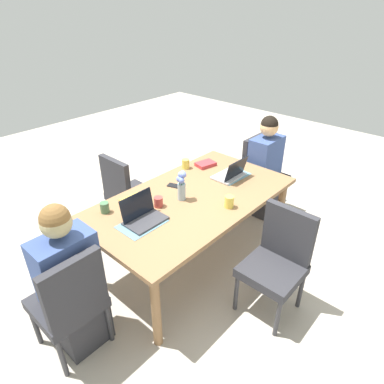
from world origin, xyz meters
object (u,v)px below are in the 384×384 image
object	(u,v)px
coffee_mug_centre_right	(186,164)
book_blue_cover	(133,200)
flower_vase	(182,184)
coffee_mug_near_right	(105,207)
laptop_head_left_left_near	(143,216)
person_head_left_left_near	(72,286)
chair_head_left_left_near	(70,300)
chair_near_left_far	(278,258)
laptop_head_right_left_mid	(231,174)
phone_black	(175,186)
coffee_mug_near_left	(158,202)
coffee_mug_centre_left	(229,202)
book_red_cover	(206,164)
person_head_right_left_mid	(264,172)
dining_table	(192,203)
chair_head_right_left_mid	(261,171)
chair_far_right_near	(126,191)

from	to	relation	value
coffee_mug_centre_right	book_blue_cover	xyz separation A→B (m)	(-0.81, -0.12, -0.03)
flower_vase	coffee_mug_centre_right	world-z (taller)	flower_vase
flower_vase	coffee_mug_near_right	world-z (taller)	flower_vase
laptop_head_left_left_near	person_head_left_left_near	bearing A→B (deg)	-178.70
chair_head_left_left_near	chair_near_left_far	xyz separation A→B (m)	(1.33, -0.83, 0.00)
person_head_left_left_near	laptop_head_right_left_mid	world-z (taller)	person_head_left_left_near
flower_vase	laptop_head_right_left_mid	bearing A→B (deg)	-6.87
book_blue_cover	phone_black	size ratio (longest dim) A/B	1.33
laptop_head_left_left_near	flower_vase	bearing A→B (deg)	0.29
laptop_head_left_left_near	book_blue_cover	bearing A→B (deg)	65.76
coffee_mug_near_left	book_blue_cover	size ratio (longest dim) A/B	0.44
coffee_mug_centre_left	book_red_cover	bearing A→B (deg)	53.84
coffee_mug_centre_left	book_red_cover	xyz separation A→B (m)	(0.50, 0.68, -0.03)
person_head_right_left_mid	phone_black	size ratio (longest dim) A/B	7.97
chair_near_left_far	laptop_head_left_left_near	xyz separation A→B (m)	(-0.58, 0.92, 0.27)
dining_table	chair_near_left_far	bearing A→B (deg)	-87.67
laptop_head_left_left_near	coffee_mug_near_left	xyz separation A→B (m)	(0.23, 0.07, -0.00)
person_head_right_left_mid	coffee_mug_centre_right	bearing A→B (deg)	150.07
laptop_head_right_left_mid	dining_table	bearing A→B (deg)	176.21
chair_head_right_left_mid	chair_near_left_far	world-z (taller)	same
chair_head_left_left_near	coffee_mug_centre_left	world-z (taller)	chair_head_left_left_near
book_blue_cover	flower_vase	bearing A→B (deg)	-37.30
chair_head_left_left_near	person_head_right_left_mid	bearing A→B (deg)	0.69
flower_vase	coffee_mug_near_right	xyz separation A→B (m)	(-0.58, 0.33, -0.11)
chair_near_left_far	coffee_mug_centre_left	bearing A→B (deg)	84.68
person_head_left_left_near	phone_black	distance (m)	1.31
chair_head_left_left_near	laptop_head_left_left_near	xyz separation A→B (m)	(0.75, 0.09, 0.27)
coffee_mug_near_left	phone_black	world-z (taller)	coffee_mug_near_left
chair_near_left_far	coffee_mug_near_left	bearing A→B (deg)	109.23
person_head_left_left_near	coffee_mug_near_left	xyz separation A→B (m)	(0.92, 0.09, 0.24)
chair_far_right_near	phone_black	xyz separation A→B (m)	(0.14, -0.61, 0.23)
chair_head_right_left_mid	person_head_right_left_mid	xyz separation A→B (m)	(-0.06, -0.07, 0.03)
chair_far_right_near	coffee_mug_near_left	xyz separation A→B (m)	(-0.21, -0.75, 0.27)
dining_table	coffee_mug_near_right	xyz separation A→B (m)	(-0.67, 0.37, 0.12)
person_head_left_left_near	book_red_cover	size ratio (longest dim) A/B	5.97
coffee_mug_near_left	person_head_left_left_near	bearing A→B (deg)	-174.70
coffee_mug_centre_right	chair_near_left_far	bearing A→B (deg)	-105.20
book_red_cover	person_head_right_left_mid	bearing A→B (deg)	-16.24
chair_near_left_far	flower_vase	size ratio (longest dim) A/B	3.31
dining_table	laptop_head_right_left_mid	size ratio (longest dim) A/B	6.01
chair_head_left_left_near	coffee_mug_near_right	bearing A→B (deg)	34.35
chair_far_right_near	flower_vase	bearing A→B (deg)	-89.36
chair_far_right_near	book_red_cover	bearing A→B (deg)	-37.60
chair_far_right_near	coffee_mug_near_left	world-z (taller)	chair_far_right_near
coffee_mug_near_right	book_blue_cover	world-z (taller)	coffee_mug_near_right
person_head_left_left_near	chair_near_left_far	size ratio (longest dim) A/B	1.33
laptop_head_right_left_mid	book_red_cover	bearing A→B (deg)	83.03
chair_head_left_left_near	person_head_right_left_mid	xyz separation A→B (m)	(2.52, 0.03, 0.03)
dining_table	laptop_head_right_left_mid	distance (m)	0.55
coffee_mug_near_right	coffee_mug_near_left	bearing A→B (deg)	-35.74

